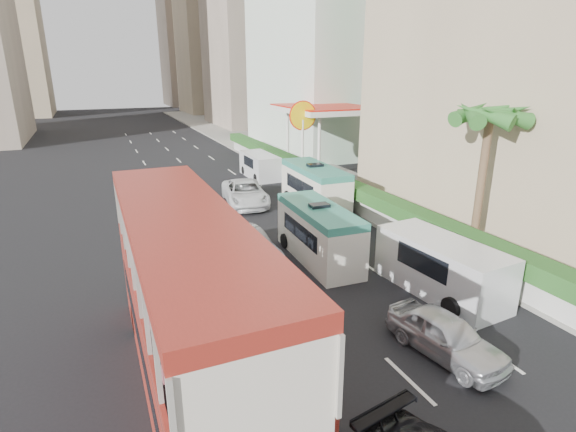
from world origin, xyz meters
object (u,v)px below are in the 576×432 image
car_silver_lane_a (248,260)px  palm_tree (481,186)px  panel_van_far (260,166)px  shell_station (324,139)px  minibus_far (315,188)px  minibus_near (319,233)px  car_silver_lane_b (443,354)px  double_decker_bus (188,307)px  panel_van_near (441,267)px  van_asset (245,204)px

car_silver_lane_a → palm_tree: (9.68, -3.75, 3.38)m
panel_van_far → palm_tree: bearing=-80.0°
shell_station → minibus_far: bearing=-120.6°
car_silver_lane_a → minibus_near: size_ratio=0.77×
minibus_far → shell_station: shell_station is taller
car_silver_lane_b → panel_van_far: panel_van_far is taller
double_decker_bus → car_silver_lane_b: 7.90m
car_silver_lane_b → panel_van_near: bearing=42.4°
minibus_far → shell_station: bearing=61.4°
shell_station → car_silver_lane_b: bearing=-109.5°
minibus_near → van_asset: bearing=94.0°
car_silver_lane_b → palm_tree: 9.08m
double_decker_bus → panel_van_near: double_decker_bus is taller
car_silver_lane_b → shell_station: size_ratio=0.49×
car_silver_lane_a → panel_van_far: (6.22, 15.46, 0.95)m
double_decker_bus → panel_van_near: bearing=10.6°
double_decker_bus → palm_tree: bearing=16.2°
shell_station → minibus_near: bearing=-118.4°
palm_tree → panel_van_far: bearing=100.2°
van_asset → minibus_far: minibus_far is taller
car_silver_lane_b → van_asset: size_ratio=0.72×
van_asset → palm_tree: palm_tree is taller
minibus_far → palm_tree: palm_tree is taller
car_silver_lane_a → palm_tree: palm_tree is taller
panel_van_near → shell_station: bearing=69.4°
car_silver_lane_b → shell_station: (8.65, 24.42, 2.75)m
car_silver_lane_b → panel_van_far: size_ratio=0.82×
van_asset → minibus_near: 9.88m
car_silver_lane_a → shell_station: (11.88, 15.25, 2.75)m
double_decker_bus → panel_van_far: size_ratio=2.31×
car_silver_lane_a → palm_tree: size_ratio=0.68×
double_decker_bus → minibus_far: double_decker_bus is taller
car_silver_lane_a → van_asset: 9.06m
minibus_far → palm_tree: (3.33, -9.66, 2.02)m
minibus_far → panel_van_far: bearing=92.8°
van_asset → car_silver_lane_b: bearing=-79.8°
palm_tree → shell_station: palm_tree is taller
minibus_near → shell_station: 18.71m
van_asset → shell_station: (9.15, 6.61, 2.75)m
van_asset → panel_van_far: size_ratio=1.14×
panel_van_near → shell_station: 22.02m
car_silver_lane_b → van_asset: van_asset is taller
car_silver_lane_a → car_silver_lane_b: size_ratio=1.12×
car_silver_lane_b → minibus_near: bearing=82.8°
car_silver_lane_b → palm_tree: bearing=31.3°
double_decker_bus → panel_van_far: bearing=66.0°
minibus_near → palm_tree: size_ratio=0.88×
palm_tree → van_asset: bearing=119.3°
shell_station → car_silver_lane_a: bearing=-127.9°
minibus_far → car_silver_lane_a: bearing=-135.0°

